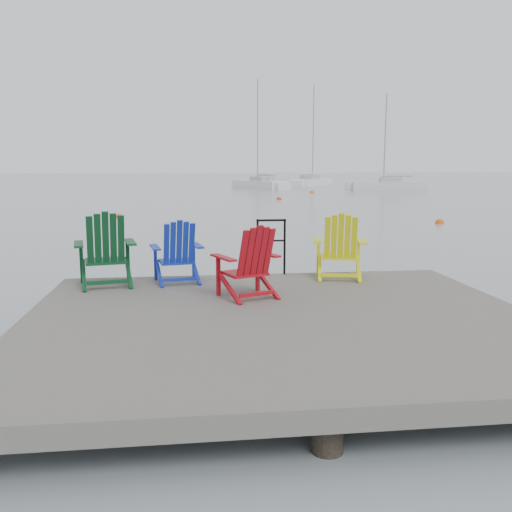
{
  "coord_description": "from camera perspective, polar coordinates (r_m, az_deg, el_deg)",
  "views": [
    {
      "loc": [
        -1.04,
        -6.08,
        2.23
      ],
      "look_at": [
        -0.03,
        2.18,
        0.85
      ],
      "focal_mm": 38.0,
      "sensor_mm": 36.0,
      "label": 1
    }
  ],
  "objects": [
    {
      "name": "sailboat_far",
      "position": [
        53.56,
        13.63,
        7.12
      ],
      "size": [
        6.74,
        2.79,
        9.28
      ],
      "rotation": [
        0.0,
        0.0,
        1.4
      ],
      "color": "silver",
      "rests_on": "ground"
    },
    {
      "name": "chair_yellow",
      "position": [
        8.46,
        8.8,
        1.02
      ],
      "size": [
        0.92,
        0.87,
        1.02
      ],
      "rotation": [
        0.0,
        0.0,
        -0.22
      ],
      "color": "#D3D70B",
      "rests_on": "dock"
    },
    {
      "name": "ground",
      "position": [
        6.56,
        2.62,
        -10.47
      ],
      "size": [
        400.0,
        400.0,
        0.0
      ],
      "primitive_type": "plane",
      "color": "slate",
      "rests_on": "ground"
    },
    {
      "name": "chair_red",
      "position": [
        7.14,
        -0.72,
        -0.62
      ],
      "size": [
        0.93,
        0.89,
        0.96
      ],
      "rotation": [
        0.0,
        0.0,
        0.38
      ],
      "color": "maroon",
      "rests_on": "dock"
    },
    {
      "name": "sailboat_mid",
      "position": [
        65.61,
        5.81,
        7.7
      ],
      "size": [
        6.65,
        8.52,
        11.97
      ],
      "rotation": [
        0.0,
        0.0,
        -0.58
      ],
      "color": "white",
      "rests_on": "ground"
    },
    {
      "name": "chair_green",
      "position": [
        8.13,
        -15.57,
        0.69
      ],
      "size": [
        0.97,
        0.91,
        1.08
      ],
      "rotation": [
        0.0,
        0.0,
        0.19
      ],
      "color": "#0A371A",
      "rests_on": "dock"
    },
    {
      "name": "buoy_a",
      "position": [
        22.76,
        18.75,
        3.27
      ],
      "size": [
        0.36,
        0.36,
        0.36
      ],
      "primitive_type": "sphere",
      "color": "#C2490B",
      "rests_on": "ground"
    },
    {
      "name": "sailboat_near",
      "position": [
        56.28,
        0.41,
        7.48
      ],
      "size": [
        5.22,
        8.27,
        11.24
      ],
      "rotation": [
        0.0,
        0.0,
        0.42
      ],
      "color": "silver",
      "rests_on": "ground"
    },
    {
      "name": "dock",
      "position": [
        6.45,
        2.64,
        -7.56
      ],
      "size": [
        6.0,
        5.0,
        1.4
      ],
      "color": "#282624",
      "rests_on": "ground"
    },
    {
      "name": "chair_blue",
      "position": [
        8.16,
        -8.26,
        0.46
      ],
      "size": [
        0.84,
        0.79,
        0.94
      ],
      "rotation": [
        0.0,
        0.0,
        0.17
      ],
      "color": "#0F269E",
      "rests_on": "dock"
    },
    {
      "name": "buoy_d",
      "position": [
        47.32,
        5.93,
        6.63
      ],
      "size": [
        0.4,
        0.4,
        0.4
      ],
      "primitive_type": "sphere",
      "color": "#F25B0E",
      "rests_on": "ground"
    },
    {
      "name": "buoy_c",
      "position": [
        37.4,
        2.43,
        5.96
      ],
      "size": [
        0.35,
        0.35,
        0.35
      ],
      "primitive_type": "sphere",
      "color": "red",
      "rests_on": "ground"
    },
    {
      "name": "buoy_b",
      "position": [
        24.9,
        -14.19,
        3.97
      ],
      "size": [
        0.32,
        0.32,
        0.32
      ],
      "primitive_type": "sphere",
      "color": "#CD3B0C",
      "rests_on": "ground"
    },
    {
      "name": "handrail",
      "position": [
        8.71,
        1.6,
        1.56
      ],
      "size": [
        0.48,
        0.04,
        0.9
      ],
      "color": "black",
      "rests_on": "dock"
    }
  ]
}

